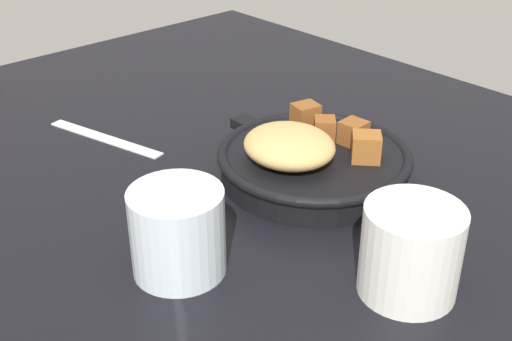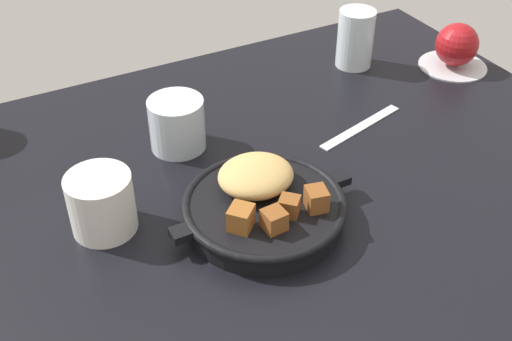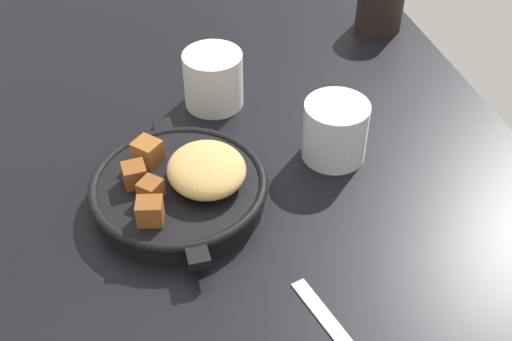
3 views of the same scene
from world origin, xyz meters
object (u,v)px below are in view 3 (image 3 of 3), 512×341
object	(u,v)px
ceramic_mug_white	(213,79)
water_glass_short	(335,131)
cast_iron_skillet	(182,186)
coffee_mug_dark	(380,6)

from	to	relation	value
ceramic_mug_white	water_glass_short	xyz separation A→B (cm)	(15.37, 12.49, -0.06)
cast_iron_skillet	ceramic_mug_white	size ratio (longest dim) A/B	3.06
ceramic_mug_white	cast_iron_skillet	bearing A→B (deg)	-23.21
cast_iron_skillet	ceramic_mug_white	world-z (taller)	ceramic_mug_white
ceramic_mug_white	water_glass_short	bearing A→B (deg)	39.11
ceramic_mug_white	water_glass_short	world-z (taller)	ceramic_mug_white
ceramic_mug_white	coffee_mug_dark	bearing A→B (deg)	113.97
ceramic_mug_white	coffee_mug_dark	world-z (taller)	ceramic_mug_white
ceramic_mug_white	water_glass_short	size ratio (longest dim) A/B	1.00
cast_iron_skillet	water_glass_short	distance (cm)	20.90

